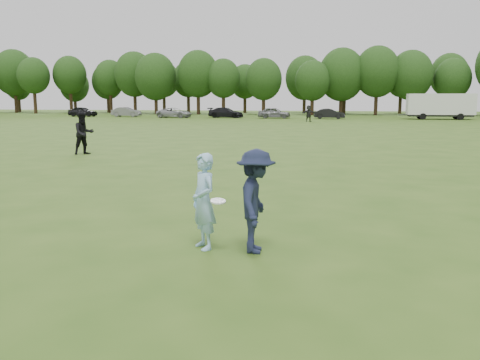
{
  "coord_description": "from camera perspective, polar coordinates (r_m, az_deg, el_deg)",
  "views": [
    {
      "loc": [
        2.12,
        -8.27,
        2.67
      ],
      "look_at": [
        0.33,
        1.26,
        1.1
      ],
      "focal_mm": 38.0,
      "sensor_mm": 36.0,
      "label": 1
    }
  ],
  "objects": [
    {
      "name": "thrower",
      "position": [
        9.01,
        -4.1,
        -2.41
      ],
      "size": [
        0.71,
        0.74,
        1.72
      ],
      "primitive_type": "imported",
      "rotation": [
        0.0,
        0.0,
        -0.89
      ],
      "color": "#98C8EB",
      "rests_on": "ground"
    },
    {
      "name": "treeline",
      "position": [
        85.24,
        11.33,
        11.44
      ],
      "size": [
        130.35,
        18.39,
        11.74
      ],
      "color": "#332114",
      "rests_on": "ground"
    },
    {
      "name": "cargo_trailer",
      "position": [
        68.98,
        21.57,
        7.82
      ],
      "size": [
        9.0,
        2.75,
        3.2
      ],
      "color": "white",
      "rests_on": "ground"
    },
    {
      "name": "disc_in_play",
      "position": [
        8.72,
        -2.48,
        -2.38
      ],
      "size": [
        0.28,
        0.28,
        0.08
      ],
      "color": "white",
      "rests_on": "ground"
    },
    {
      "name": "player_far_d",
      "position": [
        58.74,
        7.73,
        7.42
      ],
      "size": [
        1.81,
        1.13,
        1.86
      ],
      "primitive_type": "imported",
      "rotation": [
        0.0,
        0.0,
        0.36
      ],
      "color": "black",
      "rests_on": "ground"
    },
    {
      "name": "car_a",
      "position": [
        77.74,
        -17.24,
        7.35
      ],
      "size": [
        4.27,
        1.91,
        1.43
      ],
      "primitive_type": "imported",
      "rotation": [
        0.0,
        0.0,
        1.51
      ],
      "color": "black",
      "rests_on": "ground"
    },
    {
      "name": "car_f",
      "position": [
        66.89,
        10.02,
        7.34
      ],
      "size": [
        3.99,
        1.4,
        1.31
      ],
      "primitive_type": "imported",
      "rotation": [
        0.0,
        0.0,
        1.57
      ],
      "color": "black",
      "rests_on": "ground"
    },
    {
      "name": "car_d",
      "position": [
        69.52,
        -1.6,
        7.57
      ],
      "size": [
        4.95,
        2.37,
        1.39
      ],
      "primitive_type": "imported",
      "rotation": [
        0.0,
        0.0,
        1.48
      ],
      "color": "black",
      "rests_on": "ground"
    },
    {
      "name": "defender",
      "position": [
        8.79,
        1.79,
        -2.38
      ],
      "size": [
        0.73,
        1.2,
        1.81
      ],
      "primitive_type": "imported",
      "rotation": [
        0.0,
        0.0,
        1.62
      ],
      "color": "#1A213A",
      "rests_on": "ground"
    },
    {
      "name": "player_far_a",
      "position": [
        25.3,
        -17.15,
        5.05
      ],
      "size": [
        1.23,
        1.25,
        2.03
      ],
      "primitive_type": "imported",
      "rotation": [
        0.0,
        0.0,
        0.84
      ],
      "color": "black",
      "rests_on": "ground"
    },
    {
      "name": "car_c",
      "position": [
        70.23,
        -7.38,
        7.49
      ],
      "size": [
        5.01,
        2.72,
        1.33
      ],
      "primitive_type": "imported",
      "rotation": [
        0.0,
        0.0,
        1.46
      ],
      "color": "#9A9B9F",
      "rests_on": "ground"
    },
    {
      "name": "car_e",
      "position": [
        67.46,
        3.86,
        7.53
      ],
      "size": [
        4.32,
        1.86,
        1.45
      ],
      "primitive_type": "imported",
      "rotation": [
        0.0,
        0.0,
        1.6
      ],
      "color": "slate",
      "rests_on": "ground"
    },
    {
      "name": "ground",
      "position": [
        8.94,
        -3.59,
        -8.19
      ],
      "size": [
        200.0,
        200.0,
        0.0
      ],
      "primitive_type": "plane",
      "color": "#305016",
      "rests_on": "ground"
    },
    {
      "name": "car_b",
      "position": [
        74.97,
        -12.64,
        7.46
      ],
      "size": [
        4.22,
        1.62,
        1.37
      ],
      "primitive_type": "imported",
      "rotation": [
        0.0,
        0.0,
        1.61
      ],
      "color": "slate",
      "rests_on": "ground"
    }
  ]
}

